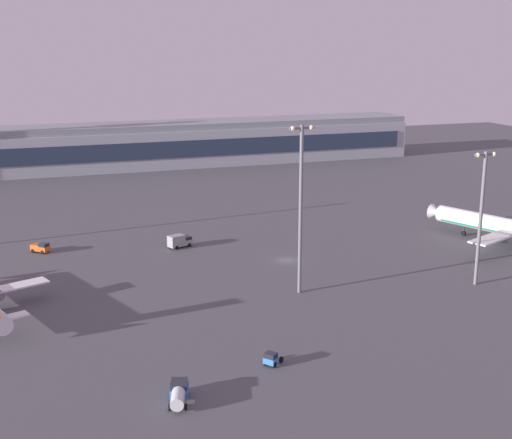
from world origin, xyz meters
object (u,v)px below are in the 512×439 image
object	(u,v)px
cargo_loader	(41,247)
apron_light_central	(481,210)
catering_truck	(179,241)
fuel_truck	(179,393)
apron_light_west	(301,201)
pushback_tug	(271,359)

from	to	relation	value
cargo_loader	apron_light_central	distance (m)	95.57
catering_truck	fuel_truck	bearing A→B (deg)	-34.80
cargo_loader	fuel_truck	size ratio (longest dim) A/B	0.67
apron_light_west	apron_light_central	bearing A→B (deg)	-11.46
pushback_tug	apron_light_central	xyz separation A→B (m)	(50.28, 20.29, 13.99)
pushback_tug	apron_light_west	world-z (taller)	apron_light_west
apron_light_west	catering_truck	bearing A→B (deg)	112.47
apron_light_west	fuel_truck	bearing A→B (deg)	-132.76
cargo_loader	catering_truck	size ratio (longest dim) A/B	0.72
catering_truck	cargo_loader	bearing A→B (deg)	-123.47
pushback_tug	fuel_truck	distance (m)	16.60
pushback_tug	cargo_loader	distance (m)	76.24
apron_light_west	apron_light_central	distance (m)	35.44
pushback_tug	fuel_truck	xyz separation A→B (m)	(-15.38, -6.26, 0.30)
cargo_loader	apron_light_west	size ratio (longest dim) A/B	0.14
cargo_loader	apron_light_central	bearing A→B (deg)	99.12
fuel_truck	apron_light_west	distance (m)	48.62
apron_light_west	apron_light_central	world-z (taller)	apron_light_west
pushback_tug	apron_light_central	world-z (taller)	apron_light_central
pushback_tug	catering_truck	size ratio (longest dim) A/B	0.57
fuel_truck	apron_light_central	size ratio (longest dim) A/B	0.25
cargo_loader	fuel_truck	xyz separation A→B (m)	(14.76, -76.29, 0.19)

